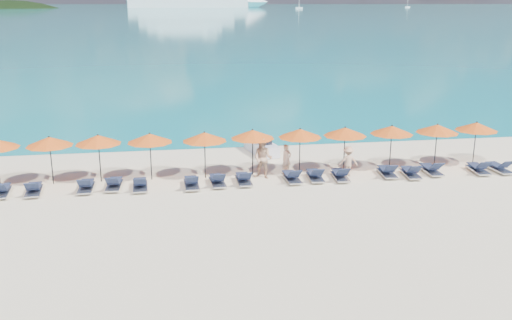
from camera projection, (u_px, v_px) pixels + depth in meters
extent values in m
plane|color=beige|center=(267.00, 208.00, 23.23)|extent=(1400.00, 1400.00, 0.00)
cube|color=#1FA9B2|center=(169.00, 7.00, 651.03)|extent=(1600.00, 1300.00, 0.01)
ellipsoid|color=black|center=(12.00, 46.00, 543.53)|extent=(162.00, 126.00, 85.50)
cube|color=white|center=(188.00, 2.00, 582.18)|extent=(123.13, 33.72, 11.05)
cone|color=white|center=(257.00, 2.00, 599.46)|extent=(26.54, 26.54, 24.31)
cube|color=white|center=(299.00, 8.00, 499.77)|extent=(6.22, 2.07, 1.66)
cylinder|color=white|center=(299.00, 2.00, 498.31)|extent=(0.37, 0.37, 10.37)
cube|color=white|center=(407.00, 7.00, 573.82)|extent=(5.13, 1.71, 1.37)
cylinder|color=white|center=(408.00, 3.00, 572.61)|extent=(0.31, 0.31, 8.55)
cube|color=silver|center=(261.00, 148.00, 31.35)|extent=(1.64, 2.90, 0.63)
cube|color=black|center=(263.00, 140.00, 31.02)|extent=(0.82, 1.24, 0.40)
cylinder|color=black|center=(257.00, 134.00, 31.79)|extent=(0.63, 0.21, 0.07)
imported|color=tan|center=(287.00, 159.00, 27.57)|extent=(0.64, 0.56, 1.47)
imported|color=tan|center=(263.00, 159.00, 26.86)|extent=(1.08, 0.91, 1.93)
imported|color=tan|center=(348.00, 161.00, 27.25)|extent=(0.97, 0.49, 1.47)
cylinder|color=black|center=(51.00, 161.00, 25.97)|extent=(0.05, 0.05, 2.20)
cone|color=#DE5515|center=(49.00, 141.00, 25.72)|extent=(2.10, 2.10, 0.42)
sphere|color=black|center=(49.00, 137.00, 25.66)|extent=(0.08, 0.08, 0.08)
cylinder|color=black|center=(100.00, 159.00, 26.32)|extent=(0.05, 0.05, 2.20)
cone|color=#DE5515|center=(98.00, 139.00, 26.07)|extent=(2.10, 2.10, 0.42)
sphere|color=black|center=(98.00, 135.00, 26.01)|extent=(0.08, 0.08, 0.08)
cylinder|color=black|center=(151.00, 157.00, 26.61)|extent=(0.05, 0.05, 2.20)
cone|color=#DE5515|center=(150.00, 138.00, 26.36)|extent=(2.10, 2.10, 0.42)
sphere|color=black|center=(149.00, 133.00, 26.30)|extent=(0.08, 0.08, 0.08)
cylinder|color=black|center=(205.00, 156.00, 26.85)|extent=(0.05, 0.05, 2.20)
cone|color=#DE5515|center=(205.00, 137.00, 26.60)|extent=(2.10, 2.10, 0.42)
sphere|color=black|center=(204.00, 132.00, 26.54)|extent=(0.08, 0.08, 0.08)
cylinder|color=black|center=(253.00, 153.00, 27.36)|extent=(0.05, 0.05, 2.20)
cone|color=#DE5515|center=(253.00, 134.00, 27.11)|extent=(2.10, 2.10, 0.42)
sphere|color=black|center=(253.00, 130.00, 27.05)|extent=(0.08, 0.08, 0.08)
cylinder|color=black|center=(300.00, 152.00, 27.56)|extent=(0.05, 0.05, 2.20)
cone|color=#DE5515|center=(300.00, 133.00, 27.31)|extent=(2.10, 2.10, 0.42)
sphere|color=black|center=(300.00, 129.00, 27.25)|extent=(0.08, 0.08, 0.08)
cylinder|color=black|center=(344.00, 150.00, 27.86)|extent=(0.05, 0.05, 2.20)
cone|color=#DE5515|center=(345.00, 132.00, 27.61)|extent=(2.10, 2.10, 0.42)
sphere|color=black|center=(345.00, 127.00, 27.55)|extent=(0.08, 0.08, 0.08)
cylinder|color=black|center=(391.00, 148.00, 28.22)|extent=(0.05, 0.05, 2.20)
cone|color=#DE5515|center=(392.00, 130.00, 27.97)|extent=(2.10, 2.10, 0.42)
sphere|color=black|center=(392.00, 126.00, 27.91)|extent=(0.08, 0.08, 0.08)
cylinder|color=black|center=(436.00, 146.00, 28.52)|extent=(0.05, 0.05, 2.20)
cone|color=#DE5515|center=(437.00, 129.00, 28.27)|extent=(2.10, 2.10, 0.42)
sphere|color=black|center=(438.00, 124.00, 28.21)|extent=(0.08, 0.08, 0.08)
cylinder|color=black|center=(475.00, 144.00, 28.99)|extent=(0.05, 0.05, 2.20)
cone|color=#DE5515|center=(477.00, 126.00, 28.74)|extent=(2.10, 2.10, 0.42)
sphere|color=black|center=(477.00, 122.00, 28.68)|extent=(0.08, 0.08, 0.08)
cube|color=silver|center=(2.00, 192.00, 24.67)|extent=(0.79, 1.75, 0.06)
cube|color=#1F2948|center=(2.00, 187.00, 24.86)|extent=(0.66, 1.15, 0.04)
cube|color=silver|center=(34.00, 191.00, 24.86)|extent=(0.78, 1.75, 0.06)
cube|color=#1F2948|center=(34.00, 186.00, 25.05)|extent=(0.66, 1.15, 0.04)
cube|color=#1F2948|center=(31.00, 186.00, 24.23)|extent=(0.60, 0.59, 0.43)
cube|color=silver|center=(86.00, 188.00, 25.29)|extent=(0.64, 1.71, 0.06)
cube|color=#1F2948|center=(87.00, 183.00, 25.48)|extent=(0.56, 1.11, 0.04)
cube|color=#1F2948|center=(84.00, 183.00, 24.66)|extent=(0.56, 0.54, 0.43)
cube|color=silver|center=(114.00, 186.00, 25.58)|extent=(0.70, 1.73, 0.06)
cube|color=#1F2948|center=(115.00, 181.00, 25.77)|extent=(0.60, 1.13, 0.04)
cube|color=#1F2948|center=(112.00, 181.00, 24.94)|extent=(0.58, 0.56, 0.43)
cube|color=silver|center=(140.00, 186.00, 25.47)|extent=(0.69, 1.72, 0.06)
cube|color=#1F2948|center=(140.00, 181.00, 25.66)|extent=(0.60, 1.12, 0.04)
cube|color=#1F2948|center=(140.00, 181.00, 24.84)|extent=(0.57, 0.56, 0.43)
cube|color=silver|center=(192.00, 185.00, 25.73)|extent=(0.66, 1.71, 0.06)
cube|color=#1F2948|center=(191.00, 179.00, 25.92)|extent=(0.58, 1.11, 0.04)
cube|color=#1F2948|center=(192.00, 180.00, 25.10)|extent=(0.56, 0.55, 0.43)
cube|color=silver|center=(217.00, 182.00, 26.07)|extent=(0.72, 1.73, 0.06)
cube|color=#1F2948|center=(217.00, 177.00, 26.26)|extent=(0.61, 1.13, 0.04)
cube|color=#1F2948|center=(219.00, 177.00, 25.44)|extent=(0.58, 0.57, 0.43)
cube|color=silver|center=(244.00, 181.00, 26.28)|extent=(0.63, 1.70, 0.06)
cube|color=#1F2948|center=(243.00, 176.00, 26.48)|extent=(0.56, 1.10, 0.04)
cube|color=#1F2948|center=(245.00, 176.00, 25.65)|extent=(0.55, 0.54, 0.43)
cube|color=silver|center=(292.00, 178.00, 26.60)|extent=(0.71, 1.73, 0.06)
cube|color=#1F2948|center=(290.00, 174.00, 26.80)|extent=(0.61, 1.13, 0.04)
cube|color=#1F2948|center=(295.00, 173.00, 25.97)|extent=(0.58, 0.56, 0.43)
cube|color=silver|center=(315.00, 177.00, 26.82)|extent=(0.71, 1.73, 0.06)
cube|color=#1F2948|center=(314.00, 172.00, 27.01)|extent=(0.61, 1.13, 0.04)
cube|color=#1F2948|center=(318.00, 172.00, 26.18)|extent=(0.58, 0.57, 0.43)
cube|color=silver|center=(340.00, 177.00, 26.89)|extent=(0.73, 1.74, 0.06)
cube|color=#1F2948|center=(339.00, 172.00, 27.08)|extent=(0.62, 1.13, 0.04)
cube|color=#1F2948|center=(343.00, 172.00, 26.25)|extent=(0.58, 0.57, 0.43)
cube|color=silver|center=(387.00, 173.00, 27.42)|extent=(0.76, 1.75, 0.06)
cube|color=#1F2948|center=(386.00, 168.00, 27.61)|extent=(0.64, 1.14, 0.04)
cube|color=#1F2948|center=(391.00, 168.00, 26.78)|extent=(0.59, 0.58, 0.43)
cube|color=silver|center=(411.00, 174.00, 27.29)|extent=(0.78, 1.75, 0.06)
cube|color=#1F2948|center=(409.00, 169.00, 27.48)|extent=(0.66, 1.15, 0.04)
cube|color=#1F2948|center=(415.00, 169.00, 26.65)|extent=(0.60, 0.59, 0.43)
cube|color=silver|center=(431.00, 171.00, 27.76)|extent=(0.64, 1.71, 0.06)
cube|color=#1F2948|center=(429.00, 166.00, 27.95)|extent=(0.56, 1.11, 0.04)
cube|color=#1F2948|center=(437.00, 166.00, 27.12)|extent=(0.56, 0.54, 0.43)
cube|color=silver|center=(478.00, 170.00, 27.92)|extent=(0.78, 1.75, 0.06)
cube|color=#1F2948|center=(476.00, 165.00, 28.12)|extent=(0.65, 1.15, 0.04)
cube|color=#1F2948|center=(484.00, 165.00, 27.28)|extent=(0.60, 0.59, 0.43)
cube|color=silver|center=(499.00, 169.00, 28.07)|extent=(0.69, 1.72, 0.06)
cube|color=#1F2948|center=(496.00, 165.00, 28.27)|extent=(0.60, 1.12, 0.04)
cube|color=#1F2948|center=(507.00, 164.00, 27.44)|extent=(0.57, 0.56, 0.43)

